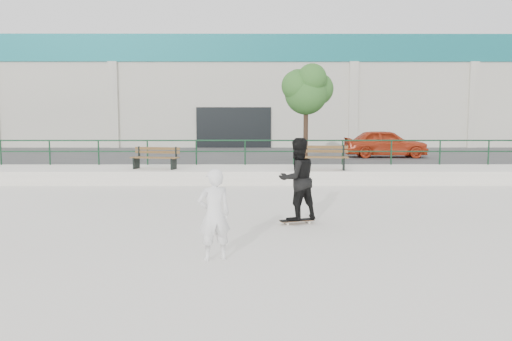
{
  "coord_description": "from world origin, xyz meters",
  "views": [
    {
      "loc": [
        1.37,
        -9.59,
        2.31
      ],
      "look_at": [
        1.42,
        2.0,
        1.15
      ],
      "focal_mm": 35.0,
      "sensor_mm": 36.0,
      "label": 1
    }
  ],
  "objects_px": {
    "tree": "(307,89)",
    "skateboard": "(297,221)",
    "bench_right": "(321,158)",
    "red_car": "(385,143)",
    "seated_skater": "(214,215)",
    "bench_left": "(155,158)",
    "standing_skater": "(297,179)"
  },
  "relations": [
    {
      "from": "bench_left",
      "to": "skateboard",
      "type": "distance_m",
      "value": 9.01
    },
    {
      "from": "bench_right",
      "to": "skateboard",
      "type": "height_order",
      "value": "bench_right"
    },
    {
      "from": "skateboard",
      "to": "seated_skater",
      "type": "bearing_deg",
      "value": -137.41
    },
    {
      "from": "bench_right",
      "to": "standing_skater",
      "type": "bearing_deg",
      "value": -94.3
    },
    {
      "from": "bench_left",
      "to": "tree",
      "type": "height_order",
      "value": "tree"
    },
    {
      "from": "bench_left",
      "to": "seated_skater",
      "type": "relative_size",
      "value": 1.22
    },
    {
      "from": "bench_right",
      "to": "red_car",
      "type": "relative_size",
      "value": 0.5
    },
    {
      "from": "seated_skater",
      "to": "skateboard",
      "type": "bearing_deg",
      "value": -137.56
    },
    {
      "from": "bench_right",
      "to": "standing_skater",
      "type": "xyz_separation_m",
      "value": [
        -1.53,
        -7.35,
        0.07
      ]
    },
    {
      "from": "bench_right",
      "to": "standing_skater",
      "type": "height_order",
      "value": "standing_skater"
    },
    {
      "from": "red_car",
      "to": "skateboard",
      "type": "bearing_deg",
      "value": 159.41
    },
    {
      "from": "bench_right",
      "to": "seated_skater",
      "type": "relative_size",
      "value": 1.32
    },
    {
      "from": "tree",
      "to": "red_car",
      "type": "distance_m",
      "value": 5.02
    },
    {
      "from": "red_car",
      "to": "seated_skater",
      "type": "bearing_deg",
      "value": 158.11
    },
    {
      "from": "tree",
      "to": "red_car",
      "type": "height_order",
      "value": "tree"
    },
    {
      "from": "tree",
      "to": "skateboard",
      "type": "height_order",
      "value": "tree"
    },
    {
      "from": "bench_left",
      "to": "skateboard",
      "type": "xyz_separation_m",
      "value": [
        4.67,
        -7.66,
        -0.84
      ]
    },
    {
      "from": "bench_left",
      "to": "skateboard",
      "type": "height_order",
      "value": "bench_left"
    },
    {
      "from": "standing_skater",
      "to": "bench_right",
      "type": "bearing_deg",
      "value": -127.54
    },
    {
      "from": "bench_left",
      "to": "bench_right",
      "type": "bearing_deg",
      "value": 9.12
    },
    {
      "from": "standing_skater",
      "to": "seated_skater",
      "type": "distance_m",
      "value": 3.34
    },
    {
      "from": "bench_left",
      "to": "tree",
      "type": "xyz_separation_m",
      "value": [
        6.13,
        4.45,
        2.86
      ]
    },
    {
      "from": "bench_right",
      "to": "red_car",
      "type": "xyz_separation_m",
      "value": [
        3.99,
        6.21,
        0.25
      ]
    },
    {
      "from": "tree",
      "to": "skateboard",
      "type": "relative_size",
      "value": 5.43
    },
    {
      "from": "bench_right",
      "to": "skateboard",
      "type": "bearing_deg",
      "value": -94.3
    },
    {
      "from": "tree",
      "to": "seated_skater",
      "type": "distance_m",
      "value": 15.63
    },
    {
      "from": "skateboard",
      "to": "bench_right",
      "type": "bearing_deg",
      "value": 60.04
    },
    {
      "from": "skateboard",
      "to": "standing_skater",
      "type": "relative_size",
      "value": 0.44
    },
    {
      "from": "red_car",
      "to": "tree",
      "type": "bearing_deg",
      "value": 111.13
    },
    {
      "from": "bench_left",
      "to": "seated_skater",
      "type": "distance_m",
      "value": 11.0
    },
    {
      "from": "bench_left",
      "to": "tree",
      "type": "bearing_deg",
      "value": 47.98
    },
    {
      "from": "seated_skater",
      "to": "standing_skater",
      "type": "bearing_deg",
      "value": -137.56
    }
  ]
}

